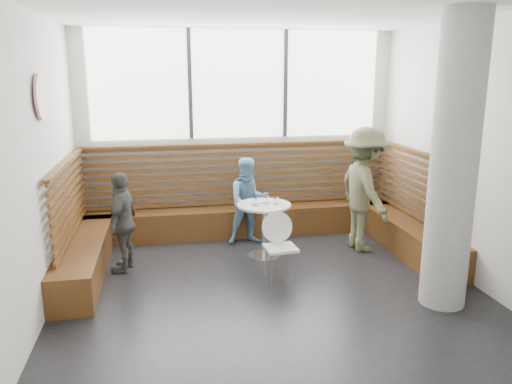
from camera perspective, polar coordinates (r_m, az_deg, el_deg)
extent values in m
cube|color=silver|center=(5.58, 1.91, 3.64)|extent=(5.00, 5.00, 3.20)
cube|color=black|center=(6.06, 1.79, -11.42)|extent=(5.00, 5.00, 0.01)
cube|color=white|center=(5.53, 2.05, 20.17)|extent=(5.00, 5.00, 0.01)
cube|color=white|center=(7.93, -2.03, 12.20)|extent=(4.50, 0.02, 1.65)
cube|color=#3F3F42|center=(7.83, -7.56, 12.08)|extent=(0.06, 0.04, 1.65)
cube|color=#3F3F42|center=(8.06, 3.39, 12.21)|extent=(0.06, 0.04, 1.65)
cube|color=#482B12|center=(8.05, -1.66, -3.32)|extent=(5.00, 0.50, 0.45)
cube|color=#482B12|center=(7.09, -18.70, -6.43)|extent=(0.50, 2.50, 0.45)
cube|color=#482B12|center=(7.81, 16.13, -4.39)|extent=(0.50, 2.50, 0.45)
cube|color=#4E2E13|center=(8.03, -1.88, 1.98)|extent=(4.88, 0.08, 0.98)
cube|color=#4E2E13|center=(6.91, -20.54, -0.80)|extent=(0.08, 2.38, 0.98)
cube|color=#4E2E13|center=(7.71, 17.61, 0.85)|extent=(0.08, 2.38, 0.98)
cylinder|color=gray|center=(5.73, 21.67, 2.96)|extent=(0.50, 0.50, 3.20)
cylinder|color=white|center=(5.90, -23.37, 9.95)|extent=(0.03, 0.50, 0.50)
cylinder|color=silver|center=(7.17, 0.91, -7.27)|extent=(0.47, 0.47, 0.03)
cylinder|color=silver|center=(7.04, 0.92, -4.43)|extent=(0.07, 0.07, 0.74)
cylinder|color=#B7B7BA|center=(6.94, 0.93, -1.52)|extent=(0.75, 0.75, 0.03)
cube|color=white|center=(6.30, 2.84, -6.43)|extent=(0.38, 0.36, 0.04)
cylinder|color=white|center=(6.38, 2.52, -4.02)|extent=(0.40, 0.09, 0.40)
cylinder|color=silver|center=(6.22, 1.71, -8.79)|extent=(0.02, 0.02, 0.39)
cylinder|color=silver|center=(6.29, 4.49, -8.57)|extent=(0.02, 0.02, 0.39)
cylinder|color=silver|center=(6.47, 1.19, -7.89)|extent=(0.02, 0.02, 0.39)
cylinder|color=silver|center=(6.53, 3.86, -7.69)|extent=(0.02, 0.02, 0.39)
imported|color=brown|center=(7.38, 12.31, 0.27)|extent=(0.76, 1.21, 1.81)
imported|color=#6F9CC0|center=(7.53, -0.83, -1.05)|extent=(0.67, 0.54, 1.32)
imported|color=#4D4C46|center=(6.73, -14.97, -3.32)|extent=(0.53, 0.83, 1.32)
cylinder|color=white|center=(7.04, 0.09, -1.09)|extent=(0.22, 0.22, 0.02)
cylinder|color=white|center=(7.10, 1.25, -0.97)|extent=(0.19, 0.19, 0.01)
cylinder|color=white|center=(6.86, -0.18, -1.07)|extent=(0.07, 0.07, 0.11)
cylinder|color=white|center=(6.92, 1.11, -0.99)|extent=(0.06, 0.06, 0.10)
cylinder|color=white|center=(6.93, 2.31, -0.92)|extent=(0.07, 0.07, 0.11)
cube|color=#A5C64C|center=(6.78, 2.06, -1.72)|extent=(0.21, 0.17, 0.00)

